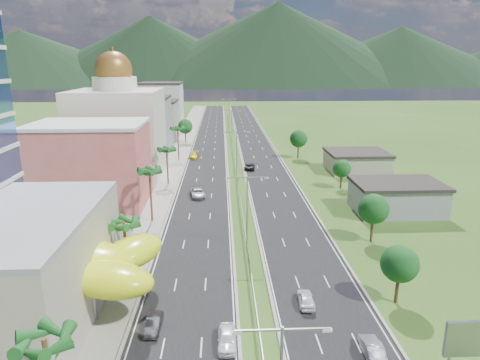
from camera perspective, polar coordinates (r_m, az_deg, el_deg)
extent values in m
plane|color=#2D5119|center=(54.09, 1.57, -13.61)|extent=(500.00, 500.00, 0.00)
cube|color=black|center=(139.69, -4.12, 4.60)|extent=(11.00, 260.00, 0.04)
cube|color=black|center=(140.07, 2.05, 4.66)|extent=(11.00, 260.00, 0.04)
cube|color=gray|center=(140.28, -8.01, 4.55)|extent=(7.00, 260.00, 0.12)
cube|color=gray|center=(121.93, -0.81, 3.32)|extent=(0.08, 216.00, 0.28)
cube|color=gray|center=(222.68, -1.61, 8.78)|extent=(0.10, 0.12, 0.70)
cube|color=gray|center=(27.10, 2.46, -19.41)|extent=(2.88, 0.12, 0.12)
cube|color=gray|center=(27.47, 8.80, -19.06)|extent=(2.88, 0.12, 0.12)
cube|color=silver|center=(27.09, -0.41, -19.66)|extent=(0.60, 0.25, 0.18)
cube|color=silver|center=(27.79, 11.53, -19.01)|extent=(0.60, 0.25, 0.18)
cylinder|color=gray|center=(60.91, 0.95, -4.48)|extent=(0.20, 0.20, 11.00)
cube|color=gray|center=(59.24, -0.42, 0.32)|extent=(2.88, 0.12, 0.12)
cube|color=gray|center=(59.41, 2.35, 0.35)|extent=(2.88, 0.12, 0.12)
cube|color=silver|center=(59.24, -1.66, 0.21)|extent=(0.60, 0.25, 0.18)
cube|color=silver|center=(59.56, 3.58, 0.27)|extent=(0.60, 0.25, 0.18)
cylinder|color=gray|center=(99.40, -0.43, 3.41)|extent=(0.20, 0.20, 11.00)
cube|color=gray|center=(98.39, -1.28, 6.42)|extent=(2.88, 0.12, 0.12)
cube|color=gray|center=(98.49, 0.40, 6.43)|extent=(2.88, 0.12, 0.12)
cube|color=silver|center=(98.39, -2.03, 6.35)|extent=(0.60, 0.25, 0.18)
cube|color=silver|center=(98.58, 1.15, 6.38)|extent=(0.60, 0.25, 0.18)
cylinder|color=gray|center=(143.70, -1.09, 7.16)|extent=(0.20, 0.20, 11.00)
cube|color=gray|center=(143.00, -1.69, 9.25)|extent=(2.88, 0.12, 0.12)
cube|color=gray|center=(143.07, -0.52, 9.26)|extent=(2.88, 0.12, 0.12)
cube|color=silver|center=(143.00, -2.21, 9.21)|extent=(0.60, 0.25, 0.18)
cube|color=silver|center=(143.13, 0.00, 9.23)|extent=(0.60, 0.25, 0.18)
cylinder|color=gray|center=(188.32, -1.45, 9.14)|extent=(0.20, 0.20, 11.00)
cube|color=gray|center=(187.79, -1.90, 10.74)|extent=(2.88, 0.12, 0.12)
cube|color=gray|center=(187.85, -1.01, 10.75)|extent=(2.88, 0.12, 0.12)
cube|color=silver|center=(187.79, -2.30, 10.71)|extent=(0.60, 0.25, 0.18)
cube|color=silver|center=(187.89, -0.61, 10.72)|extent=(0.60, 0.25, 0.18)
cylinder|color=gray|center=(55.21, -24.58, -12.15)|extent=(0.50, 0.50, 4.00)
cylinder|color=gray|center=(48.82, -18.88, -15.28)|extent=(0.50, 0.50, 4.00)
cylinder|color=gray|center=(47.70, -24.71, -16.71)|extent=(0.50, 0.50, 4.00)
cylinder|color=gray|center=(52.54, -15.22, -12.66)|extent=(0.50, 0.50, 4.00)
cube|color=#C95352|center=(84.95, -19.21, 1.82)|extent=(20.00, 15.00, 15.00)
cube|color=beige|center=(106.29, -15.89, 6.07)|extent=(20.00, 20.00, 20.00)
cylinder|color=beige|center=(105.14, -16.36, 12.26)|extent=(10.00, 10.00, 3.00)
sphere|color=brown|center=(105.05, -16.49, 13.89)|extent=(8.40, 8.40, 8.40)
cube|color=gray|center=(130.58, -12.95, 7.04)|extent=(16.00, 15.00, 16.00)
cube|color=#A79A89|center=(152.27, -11.47, 7.71)|extent=(16.00, 15.00, 13.00)
cube|color=silver|center=(174.59, -10.37, 9.55)|extent=(16.00, 15.00, 18.00)
cube|color=#D85919|center=(41.72, 28.96, -18.01)|extent=(5.20, 0.35, 3.20)
cube|color=gray|center=(82.24, 20.16, -2.32)|extent=(15.00, 10.00, 5.00)
cube|color=#A79A89|center=(110.16, 15.28, 2.29)|extent=(14.00, 12.00, 4.40)
cylinder|color=#47301C|center=(55.38, -14.98, -9.11)|extent=(0.36, 0.36, 7.50)
cylinder|color=#47301C|center=(73.48, -11.79, -2.11)|extent=(0.36, 0.36, 9.00)
cylinder|color=#47301C|center=(95.55, -9.65, 1.77)|extent=(0.36, 0.36, 8.00)
cylinder|color=#47301C|center=(119.77, -8.24, 4.79)|extent=(0.36, 0.36, 8.80)
cylinder|color=#47301C|center=(144.62, -7.27, 5.87)|extent=(0.40, 0.40, 4.90)
sphere|color=#19511D|center=(144.14, -7.31, 7.10)|extent=(4.90, 4.90, 4.90)
cylinder|color=#47301C|center=(52.36, 20.24, -13.08)|extent=(0.40, 0.40, 4.20)
sphere|color=#19511D|center=(51.17, 20.52, -10.41)|extent=(4.20, 4.20, 4.20)
cylinder|color=#47301C|center=(67.68, 17.19, -6.03)|extent=(0.40, 0.40, 4.55)
sphere|color=#19511D|center=(66.70, 17.39, -3.69)|extent=(4.55, 4.55, 4.55)
cylinder|color=#47301C|center=(94.01, 13.33, 0.03)|extent=(0.40, 0.40, 3.85)
sphere|color=#19511D|center=(93.40, 13.42, 1.49)|extent=(3.85, 3.85, 3.85)
cylinder|color=#47301C|center=(121.46, 7.76, 4.02)|extent=(0.40, 0.40, 4.90)
sphere|color=#19511D|center=(120.88, 7.81, 5.48)|extent=(4.90, 4.90, 4.90)
imported|color=white|center=(43.56, -1.74, -20.35)|extent=(1.88, 4.48, 1.52)
imported|color=black|center=(46.49, -11.46, -18.26)|extent=(1.54, 4.08, 1.33)
imported|color=#9DA1A4|center=(86.48, -5.67, -1.71)|extent=(3.54, 6.12, 1.61)
imported|color=yellow|center=(121.49, -6.15, 3.29)|extent=(2.58, 5.60, 1.59)
imported|color=white|center=(50.10, 8.77, -15.36)|extent=(1.92, 4.31, 1.44)
imported|color=#95999C|center=(44.03, 17.24, -20.72)|extent=(1.83, 4.60, 1.49)
imported|color=black|center=(108.22, 1.28, 1.85)|extent=(3.04, 5.65, 1.51)
imported|color=black|center=(51.40, -12.43, -14.79)|extent=(0.75, 2.10, 1.32)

